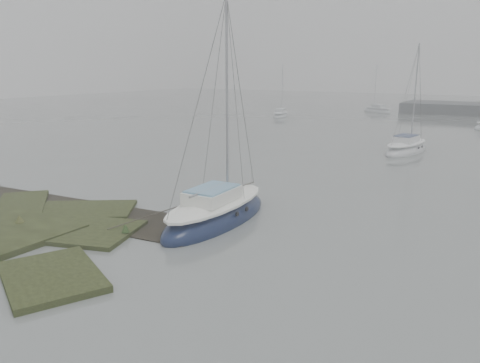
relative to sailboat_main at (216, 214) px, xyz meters
name	(u,v)px	position (x,y,z in m)	size (l,w,h in m)	color
ground	(363,142)	(-1.50, 23.57, -0.29)	(160.00, 160.00, 0.00)	slate
sailboat_main	(216,214)	(0.00, 0.00, 0.00)	(2.46, 6.75, 9.41)	#0F1936
sailboat_white	(406,149)	(2.70, 20.38, -0.03)	(2.80, 6.13, 8.33)	silver
sailboat_far_a	(281,115)	(-16.87, 38.45, -0.08)	(2.85, 5.12, 6.87)	#A6ABB0
sailboat_far_c	(377,111)	(-8.45, 51.62, -0.07)	(5.12, 3.95, 7.03)	silver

